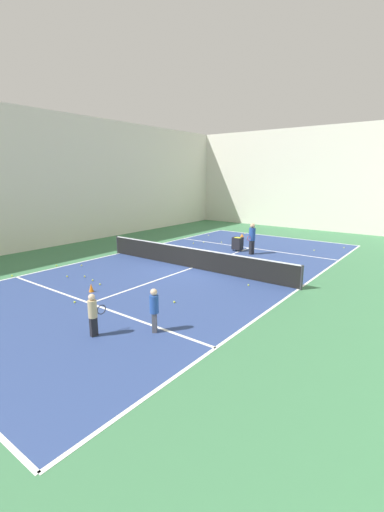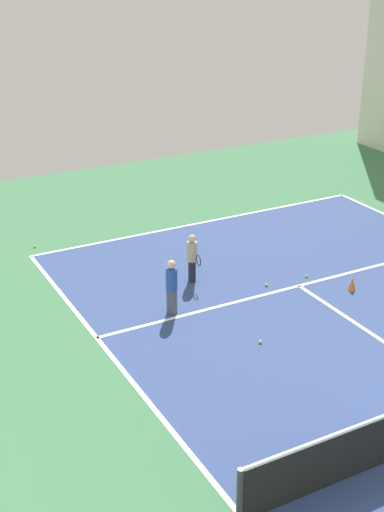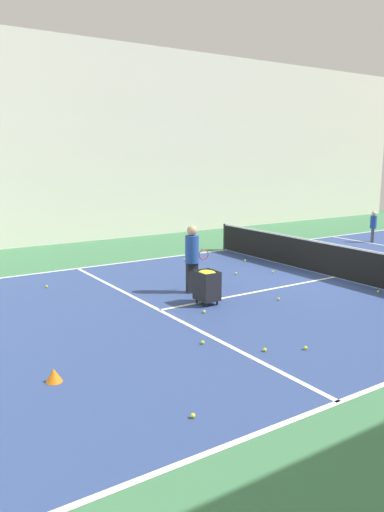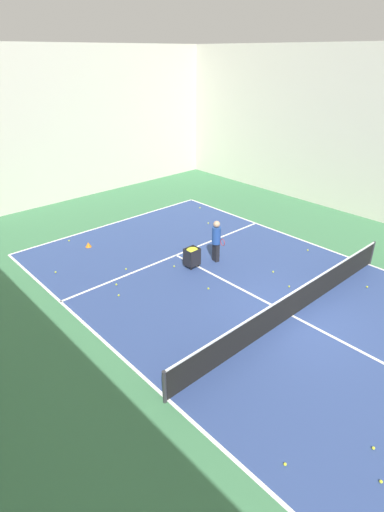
% 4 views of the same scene
% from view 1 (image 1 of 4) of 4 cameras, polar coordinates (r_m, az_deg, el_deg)
% --- Properties ---
extents(ground_plane, '(35.04, 35.04, 0.00)m').
position_cam_1_polar(ground_plane, '(16.53, 0.00, -2.01)').
color(ground_plane, '#3D754C').
extents(court_playing_area, '(10.51, 21.44, 0.00)m').
position_cam_1_polar(court_playing_area, '(16.53, 0.00, -2.01)').
color(court_playing_area, navy).
rests_on(court_playing_area, ground).
extents(line_baseline_far, '(10.51, 0.10, 0.00)m').
position_cam_1_polar(line_baseline_far, '(25.70, 14.65, 3.09)').
color(line_baseline_far, white).
rests_on(line_baseline_far, ground).
extents(line_sideline_left, '(0.10, 21.44, 0.00)m').
position_cam_1_polar(line_sideline_left, '(20.06, -12.04, 0.44)').
color(line_sideline_left, white).
rests_on(line_sideline_left, ground).
extents(line_sideline_right, '(0.10, 21.44, 0.00)m').
position_cam_1_polar(line_sideline_right, '(14.12, 17.31, -5.31)').
color(line_sideline_right, white).
rests_on(line_sideline_right, ground).
extents(line_service_near, '(10.51, 0.10, 0.00)m').
position_cam_1_polar(line_service_near, '(12.59, -16.62, -7.56)').
color(line_service_near, white).
rests_on(line_service_near, ground).
extents(line_service_far, '(10.51, 0.10, 0.00)m').
position_cam_1_polar(line_service_far, '(21.40, 9.60, 1.34)').
color(line_service_far, white).
rests_on(line_service_far, ground).
extents(line_centre_service, '(0.10, 11.79, 0.00)m').
position_cam_1_polar(line_centre_service, '(16.53, 0.00, -2.00)').
color(line_centre_service, white).
rests_on(line_centre_service, ground).
extents(hall_enclosure_left, '(0.15, 31.34, 8.13)m').
position_cam_1_polar(hall_enclosure_left, '(23.51, -20.51, 11.74)').
color(hall_enclosure_left, silver).
rests_on(hall_enclosure_left, ground).
extents(hall_enclosure_far, '(20.11, 0.15, 8.13)m').
position_cam_1_polar(hall_enclosure_far, '(29.89, 18.83, 12.02)').
color(hall_enclosure_far, silver).
rests_on(hall_enclosure_far, ground).
extents(tennis_net, '(10.81, 0.10, 1.00)m').
position_cam_1_polar(tennis_net, '(16.41, 0.00, -0.28)').
color(tennis_net, '#2D2D33').
rests_on(tennis_net, ground).
extents(player_near_baseline, '(0.28, 0.59, 1.24)m').
position_cam_1_polar(player_near_baseline, '(9.89, -16.18, -8.96)').
color(player_near_baseline, black).
rests_on(player_near_baseline, ground).
extents(coach_at_net, '(0.41, 0.71, 1.77)m').
position_cam_1_polar(coach_at_net, '(19.51, 9.98, 3.20)').
color(coach_at_net, black).
rests_on(coach_at_net, ground).
extents(child_midcourt, '(0.36, 0.36, 1.30)m').
position_cam_1_polar(child_midcourt, '(9.79, -6.33, -8.51)').
color(child_midcourt, '#4C4C56').
rests_on(child_midcourt, ground).
extents(ball_cart, '(0.55, 0.47, 0.83)m').
position_cam_1_polar(ball_cart, '(20.33, 7.61, 2.44)').
color(ball_cart, black).
rests_on(ball_cart, ground).
extents(training_cone_0, '(0.19, 0.19, 0.33)m').
position_cam_1_polar(training_cone_0, '(13.72, -16.46, -5.08)').
color(training_cone_0, orange).
rests_on(training_cone_0, ground).
extents(training_cone_1, '(0.27, 0.27, 0.22)m').
position_cam_1_polar(training_cone_1, '(25.26, 8.34, 3.46)').
color(training_cone_1, orange).
rests_on(training_cone_1, ground).
extents(tennis_ball_0, '(0.07, 0.07, 0.07)m').
position_cam_1_polar(tennis_ball_0, '(18.12, -21.64, -1.49)').
color(tennis_ball_0, yellow).
rests_on(tennis_ball_0, ground).
extents(tennis_ball_1, '(0.07, 0.07, 0.07)m').
position_cam_1_polar(tennis_ball_1, '(14.50, -15.10, -4.55)').
color(tennis_ball_1, yellow).
rests_on(tennis_ball_1, ground).
extents(tennis_ball_2, '(0.07, 0.07, 0.07)m').
position_cam_1_polar(tennis_ball_2, '(12.77, -18.98, -7.27)').
color(tennis_ball_2, yellow).
rests_on(tennis_ball_2, ground).
extents(tennis_ball_3, '(0.07, 0.07, 0.07)m').
position_cam_1_polar(tennis_ball_3, '(15.53, 11.16, -3.15)').
color(tennis_ball_3, yellow).
rests_on(tennis_ball_3, ground).
extents(tennis_ball_4, '(0.07, 0.07, 0.07)m').
position_cam_1_polar(tennis_ball_4, '(17.93, -3.90, -0.71)').
color(tennis_ball_4, yellow).
rests_on(tennis_ball_4, ground).
extents(tennis_ball_5, '(0.07, 0.07, 0.07)m').
position_cam_1_polar(tennis_ball_5, '(16.67, 6.18, -1.84)').
color(tennis_ball_5, yellow).
rests_on(tennis_ball_5, ground).
extents(tennis_ball_6, '(0.07, 0.07, 0.07)m').
position_cam_1_polar(tennis_ball_6, '(15.77, -17.46, -3.27)').
color(tennis_ball_6, yellow).
rests_on(tennis_ball_6, ground).
extents(tennis_ball_7, '(0.07, 0.07, 0.07)m').
position_cam_1_polar(tennis_ball_7, '(22.72, 1.96, 2.30)').
color(tennis_ball_7, yellow).
rests_on(tennis_ball_7, ground).
extents(tennis_ball_8, '(0.07, 0.07, 0.07)m').
position_cam_1_polar(tennis_ball_8, '(21.52, 19.69, 0.90)').
color(tennis_ball_8, yellow).
rests_on(tennis_ball_8, ground).
extents(tennis_ball_9, '(0.07, 0.07, 0.07)m').
position_cam_1_polar(tennis_ball_9, '(17.36, 9.28, -1.32)').
color(tennis_ball_9, yellow).
rests_on(tennis_ball_9, ground).
extents(tennis_ball_10, '(0.07, 0.07, 0.07)m').
position_cam_1_polar(tennis_ball_10, '(21.10, 6.89, 1.36)').
color(tennis_ball_10, yellow).
rests_on(tennis_ball_10, ground).
extents(tennis_ball_11, '(0.07, 0.07, 0.07)m').
position_cam_1_polar(tennis_ball_11, '(11.84, -16.02, -8.68)').
color(tennis_ball_11, yellow).
rests_on(tennis_ball_11, ground).
extents(tennis_ball_12, '(0.07, 0.07, 0.07)m').
position_cam_1_polar(tennis_ball_12, '(12.12, -2.97, -7.65)').
color(tennis_ball_12, yellow).
rests_on(tennis_ball_12, ground).
extents(tennis_ball_13, '(0.07, 0.07, 0.07)m').
position_cam_1_polar(tennis_ball_13, '(22.82, 4.93, 2.31)').
color(tennis_ball_13, yellow).
rests_on(tennis_ball_13, ground).
extents(tennis_ball_14, '(0.07, 0.07, 0.07)m').
position_cam_1_polar(tennis_ball_14, '(22.37, 0.23, 2.14)').
color(tennis_ball_14, yellow).
rests_on(tennis_ball_14, ground).
extents(tennis_ball_15, '(0.07, 0.07, 0.07)m').
position_cam_1_polar(tennis_ball_15, '(17.73, -17.94, -1.49)').
color(tennis_ball_15, yellow).
rests_on(tennis_ball_15, ground).
extents(tennis_ball_16, '(0.07, 0.07, 0.07)m').
position_cam_1_polar(tennis_ball_16, '(25.35, 2.78, 3.44)').
color(tennis_ball_16, yellow).
rests_on(tennis_ball_16, ground).
extents(tennis_ball_17, '(0.07, 0.07, 0.07)m').
position_cam_1_polar(tennis_ball_17, '(17.12, -27.79, -2.92)').
color(tennis_ball_17, yellow).
rests_on(tennis_ball_17, ground).
extents(tennis_ball_18, '(0.07, 0.07, 0.07)m').
position_cam_1_polar(tennis_ball_18, '(26.42, 8.81, 3.70)').
color(tennis_ball_18, yellow).
rests_on(tennis_ball_18, ground).
extents(tennis_ball_19, '(0.07, 0.07, 0.07)m').
position_cam_1_polar(tennis_ball_19, '(14.07, 9.38, -4.81)').
color(tennis_ball_19, yellow).
rests_on(tennis_ball_19, ground).
extents(tennis_ball_20, '(0.07, 0.07, 0.07)m').
position_cam_1_polar(tennis_ball_20, '(23.01, 24.00, 1.29)').
color(tennis_ball_20, yellow).
rests_on(tennis_ball_20, ground).
extents(tennis_ball_21, '(0.07, 0.07, 0.07)m').
position_cam_1_polar(tennis_ball_21, '(19.42, 3.30, 0.39)').
color(tennis_ball_21, yellow).
rests_on(tennis_ball_21, ground).
extents(tennis_ball_22, '(0.07, 0.07, 0.07)m').
position_cam_1_polar(tennis_ball_22, '(15.10, -16.21, -3.91)').
color(tennis_ball_22, yellow).
rests_on(tennis_ball_22, ground).
extents(tennis_ball_24, '(0.07, 0.07, 0.07)m').
position_cam_1_polar(tennis_ball_24, '(16.49, 17.71, -2.57)').
color(tennis_ball_24, yellow).
rests_on(tennis_ball_24, ground).
extents(tennis_ball_25, '(0.07, 0.07, 0.07)m').
position_cam_1_polar(tennis_ball_25, '(16.03, -20.10, -3.21)').
color(tennis_ball_25, yellow).
rests_on(tennis_ball_25, ground).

